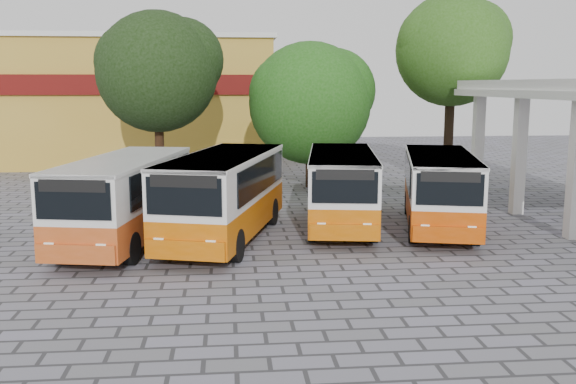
{
  "coord_description": "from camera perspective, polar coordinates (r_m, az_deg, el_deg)",
  "views": [
    {
      "loc": [
        -3.85,
        -18.58,
        5.21
      ],
      "look_at": [
        -1.78,
        3.42,
        1.5
      ],
      "focal_mm": 40.0,
      "sensor_mm": 36.0,
      "label": 1
    }
  ],
  "objects": [
    {
      "name": "tree_right",
      "position": [
        35.41,
        14.49,
        12.41
      ],
      "size": [
        6.16,
        5.86,
        9.92
      ],
      "color": "black",
      "rests_on": "ground"
    },
    {
      "name": "ground",
      "position": [
        19.67,
        6.14,
        -5.88
      ],
      "size": [
        90.0,
        90.0,
        0.0
      ],
      "primitive_type": "plane",
      "color": "#5E5D62",
      "rests_on": "ground"
    },
    {
      "name": "bus_far_right",
      "position": [
        23.93,
        13.33,
        0.54
      ],
      "size": [
        4.06,
        7.97,
        2.72
      ],
      "rotation": [
        0.0,
        0.0,
        -0.25
      ],
      "color": "#B43B00",
      "rests_on": "ground"
    },
    {
      "name": "bus_centre_left",
      "position": [
        21.6,
        -5.66,
        0.09
      ],
      "size": [
        4.53,
        8.55,
        2.91
      ],
      "rotation": [
        0.0,
        0.0,
        -0.27
      ],
      "color": "#B85201",
      "rests_on": "ground"
    },
    {
      "name": "shophouse_block",
      "position": [
        45.14,
        -14.63,
        7.9
      ],
      "size": [
        20.4,
        10.4,
        8.3
      ],
      "color": "#B58C2B",
      "rests_on": "ground"
    },
    {
      "name": "bus_centre_right",
      "position": [
        23.73,
        4.79,
        0.73
      ],
      "size": [
        3.44,
        7.92,
        2.75
      ],
      "rotation": [
        0.0,
        0.0,
        -0.15
      ],
      "color": "#B65000",
      "rests_on": "ground"
    },
    {
      "name": "bus_far_left",
      "position": [
        21.76,
        -14.28,
        -0.21
      ],
      "size": [
        3.87,
        8.23,
        2.84
      ],
      "rotation": [
        0.0,
        0.0,
        -0.2
      ],
      "color": "#B24616",
      "rests_on": "ground"
    },
    {
      "name": "tree_left",
      "position": [
        32.48,
        -11.43,
        10.77
      ],
      "size": [
        6.2,
        5.9,
        8.78
      ],
      "color": "#351F11",
      "rests_on": "ground"
    },
    {
      "name": "tree_middle",
      "position": [
        32.63,
        2.09,
        8.27
      ],
      "size": [
        6.45,
        6.14,
        7.36
      ],
      "color": "black",
      "rests_on": "ground"
    }
  ]
}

